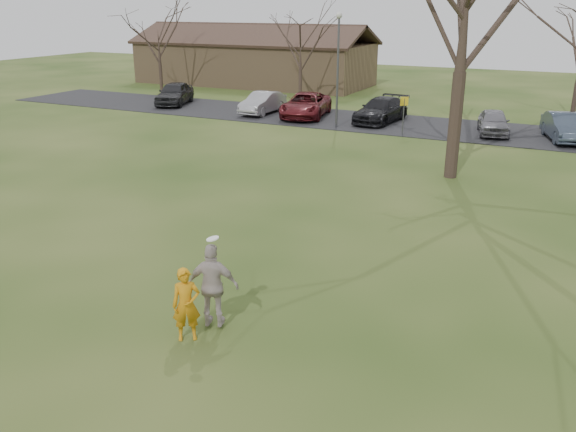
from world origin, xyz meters
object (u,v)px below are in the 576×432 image
Objects in this scene: building at (254,61)px; car_2 at (306,105)px; player_defender at (186,305)px; catching_play at (213,286)px; car_4 at (493,122)px; car_0 at (175,93)px; lamp_post at (338,56)px; car_5 at (564,127)px; car_3 at (381,110)px; car_1 at (263,103)px.

car_2 is at bearing -50.10° from building.
player_defender is 0.31× the size of car_2.
player_defender is 0.76× the size of catching_play.
player_defender is at bearing -108.47° from car_4.
building reaches higher than car_4.
car_0 is (-18.85, 25.30, 0.01)m from player_defender.
player_defender is at bearing -62.71° from building.
player_defender is 0.26× the size of lamp_post.
car_4 is 24.11m from catching_play.
catching_play is at bearing 29.40° from player_defender.
building reaches higher than car_5.
car_3 reaches higher than car_5.
building is (-8.04, 13.29, 1.21)m from car_1.
car_5 is at bearing -20.82° from car_0.
building is (-11.04, 13.21, 1.16)m from car_2.
catching_play reaches higher than car_0.
car_2 is at bearing 161.82° from car_5.
car_3 is at bearing -6.41° from car_2.
car_5 is at bearing 76.26° from catching_play.
car_1 is 7.72m from car_3.
building is at bearing 80.24° from player_defender.
car_3 is 10.05m from car_5.
car_5 is 24.61m from catching_play.
car_1 reaches higher than car_4.
car_4 is at bearing -31.19° from building.
building is 20.99m from lamp_post.
car_2 reaches higher than car_5.
car_2 reaches higher than car_1.
car_5 is at bearing 1.50° from car_3.
car_1 is 7.14m from lamp_post.
car_5 is 1.99× the size of catching_play.
car_5 is (6.12, 24.53, -0.07)m from player_defender.
lamp_post is at bearing 105.10° from catching_play.
lamp_post reaches higher than building.
catching_play is (-2.35, -23.99, 0.34)m from car_4.
lamp_post reaches higher than catching_play.
car_4 is 9.13m from lamp_post.
car_3 is 4.56m from lamp_post.
car_0 is 1.10× the size of car_1.
car_4 is 1.80× the size of catching_play.
player_defender is 0.08× the size of building.
car_5 is 0.20× the size of building.
catching_play is 22.95m from lamp_post.
player_defender reaches higher than car_2.
car_1 is 15.58m from building.
lamp_post reaches higher than car_5.
car_4 is (11.24, -0.28, -0.08)m from car_2.
catching_play is at bearing -81.20° from car_2.
car_3 reaches higher than car_1.
car_3 is at bearing 158.85° from car_5.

